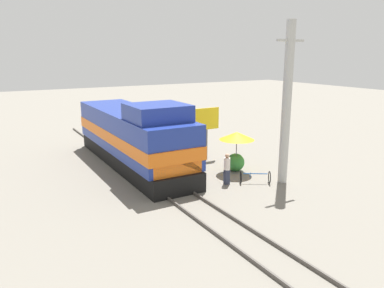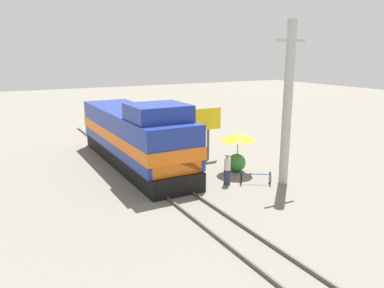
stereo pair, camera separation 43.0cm
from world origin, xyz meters
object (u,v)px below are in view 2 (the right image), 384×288
Objects in this scene: locomotive at (136,137)px; utility_pole at (287,104)px; billboard_sign at (208,122)px; person_bystander at (227,168)px; vendor_umbrella at (238,136)px; bicycle at (256,177)px.

utility_pole is (5.94, -6.93, 2.48)m from locomotive.
utility_pole is at bearing -49.43° from locomotive.
billboard_sign reaches higher than person_bystander.
billboard_sign is (4.72, -0.93, 0.67)m from locomotive.
vendor_umbrella is at bearing -41.48° from locomotive.
utility_pole reaches higher than vendor_umbrella.
locomotive is 9.46m from utility_pole.
billboard_sign is at bearing -11.16° from locomotive.
vendor_umbrella is at bearing 40.85° from person_bystander.
utility_pole is 4.63m from person_bystander.
person_bystander is at bearing -109.21° from billboard_sign.
bicycle is at bearing -54.68° from locomotive.
person_bystander is at bearing 156.83° from utility_pole.
vendor_umbrella is 1.43× the size of bicycle.
locomotive reaches higher than bicycle.
locomotive reaches higher than vendor_umbrella.
utility_pole is 4.98× the size of person_bystander.
bicycle is at bearing -97.31° from vendor_umbrella.
person_bystander is 1.68m from bicycle.
vendor_umbrella is 2.85m from bicycle.
utility_pole reaches higher than billboard_sign.
utility_pole is at bearing -66.78° from vendor_umbrella.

